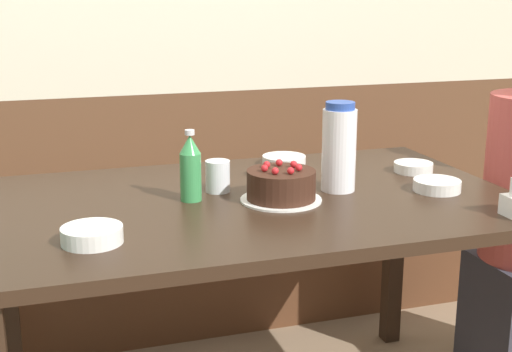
{
  "coord_description": "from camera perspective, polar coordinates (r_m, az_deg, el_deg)",
  "views": [
    {
      "loc": [
        -0.59,
        -1.86,
        1.35
      ],
      "look_at": [
        0.03,
        0.05,
        0.82
      ],
      "focal_mm": 50.0,
      "sensor_mm": 36.0,
      "label": 1
    }
  ],
  "objects": [
    {
      "name": "water_pitcher",
      "position": [
        2.1,
        6.63,
        2.28
      ],
      "size": [
        0.1,
        0.1,
        0.26
      ],
      "color": "white",
      "rests_on": "dining_table"
    },
    {
      "name": "birthday_cake",
      "position": [
        2.0,
        2.02,
        -0.78
      ],
      "size": [
        0.23,
        0.23,
        0.11
      ],
      "color": "white",
      "rests_on": "dining_table"
    },
    {
      "name": "bowl_sauce_shallow",
      "position": [
        2.38,
        12.47,
        0.7
      ],
      "size": [
        0.13,
        0.13,
        0.03
      ],
      "color": "white",
      "rests_on": "dining_table"
    },
    {
      "name": "back_wall",
      "position": [
        2.97,
        -6.6,
        12.83
      ],
      "size": [
        4.8,
        0.04,
        2.5
      ],
      "color": "brown",
      "rests_on": "ground_plane"
    },
    {
      "name": "glass_water_tall",
      "position": [
        2.09,
        -3.08,
        -0.01
      ],
      "size": [
        0.07,
        0.07,
        0.09
      ],
      "color": "silver",
      "rests_on": "dining_table"
    },
    {
      "name": "dining_table",
      "position": [
        2.06,
        -0.31,
        -4.02
      ],
      "size": [
        1.5,
        0.94,
        0.77
      ],
      "color": "black",
      "rests_on": "ground_plane"
    },
    {
      "name": "soju_bottle",
      "position": [
        2.0,
        -5.27,
        0.69
      ],
      "size": [
        0.06,
        0.06,
        0.2
      ],
      "color": "#388E4C",
      "rests_on": "dining_table"
    },
    {
      "name": "bench_seat",
      "position": [
        2.98,
        -5.16,
        -7.61
      ],
      "size": [
        2.68,
        0.38,
        0.43
      ],
      "color": "#56331E",
      "rests_on": "ground_plane"
    },
    {
      "name": "bowl_rice_small",
      "position": [
        2.42,
        2.26,
        1.29
      ],
      "size": [
        0.15,
        0.15,
        0.03
      ],
      "color": "white",
      "rests_on": "dining_table"
    },
    {
      "name": "bowl_side_dish",
      "position": [
        2.17,
        14.28,
        -0.73
      ],
      "size": [
        0.14,
        0.14,
        0.03
      ],
      "color": "white",
      "rests_on": "dining_table"
    },
    {
      "name": "bowl_soup_white",
      "position": [
        1.72,
        -12.98,
        -4.61
      ],
      "size": [
        0.15,
        0.15,
        0.04
      ],
      "color": "white",
      "rests_on": "dining_table"
    }
  ]
}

